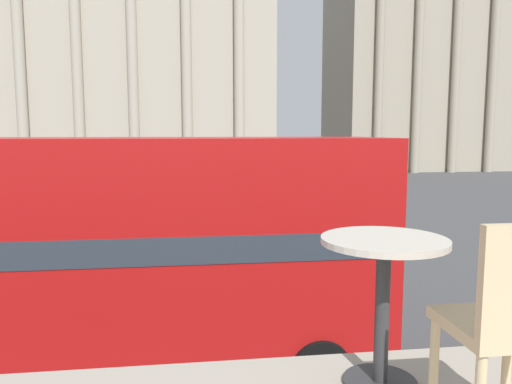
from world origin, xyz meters
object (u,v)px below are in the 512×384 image
(plaza_building_right, at_px, (444,68))
(pedestrian_white, at_px, (371,203))
(traffic_light_mid, at_px, (368,177))
(cafe_dining_table, at_px, (383,278))
(double_decker_bus, at_px, (82,249))
(cafe_chair_0, at_px, (510,320))
(plaza_building_left, at_px, (90,57))
(traffic_light_near, at_px, (395,214))
(car_black, at_px, (67,195))

(plaza_building_right, relative_size, pedestrian_white, 16.70)
(traffic_light_mid, bearing_deg, cafe_dining_table, -110.08)
(double_decker_bus, xyz_separation_m, cafe_chair_0, (3.11, -7.28, 1.35))
(cafe_dining_table, bearing_deg, double_decker_bus, 112.62)
(plaza_building_left, xyz_separation_m, traffic_light_near, (14.74, -37.07, -9.28))
(double_decker_bus, bearing_deg, traffic_light_mid, 50.52)
(double_decker_bus, relative_size, plaza_building_left, 0.31)
(double_decker_bus, relative_size, traffic_light_mid, 2.71)
(cafe_chair_0, bearing_deg, plaza_building_right, 55.37)
(double_decker_bus, relative_size, car_black, 2.59)
(cafe_chair_0, relative_size, plaza_building_right, 0.03)
(double_decker_bus, bearing_deg, pedestrian_white, 54.56)
(double_decker_bus, height_order, cafe_dining_table, double_decker_bus)
(plaza_building_left, distance_m, traffic_light_mid, 35.53)
(plaza_building_right, distance_m, car_black, 48.62)
(pedestrian_white, bearing_deg, plaza_building_right, 154.70)
(plaza_building_left, height_order, plaza_building_right, plaza_building_right)
(plaza_building_left, bearing_deg, double_decker_bus, -79.93)
(traffic_light_near, bearing_deg, cafe_chair_0, -111.29)
(traffic_light_near, relative_size, car_black, 0.81)
(pedestrian_white, bearing_deg, traffic_light_near, -10.62)
(traffic_light_near, bearing_deg, double_decker_bus, -152.41)
(cafe_dining_table, height_order, traffic_light_mid, traffic_light_mid)
(car_black, bearing_deg, pedestrian_white, 49.62)
(cafe_chair_0, bearing_deg, traffic_light_near, 61.68)
(plaza_building_left, relative_size, pedestrian_white, 20.92)
(cafe_dining_table, distance_m, car_black, 29.90)
(cafe_chair_0, xyz_separation_m, pedestrian_white, (7.78, 22.00, -2.83))
(traffic_light_mid, height_order, car_black, traffic_light_mid)
(plaza_building_left, xyz_separation_m, car_black, (1.88, -19.15, -10.82))
(double_decker_bus, distance_m, cafe_chair_0, 8.03)
(pedestrian_white, bearing_deg, double_decker_bus, -29.56)
(plaza_building_left, height_order, pedestrian_white, plaza_building_left)
(traffic_light_near, distance_m, car_black, 22.11)
(plaza_building_right, height_order, pedestrian_white, plaza_building_right)
(double_decker_bus, bearing_deg, plaza_building_left, 101.11)
(cafe_chair_0, relative_size, plaza_building_left, 0.03)
(double_decker_bus, height_order, traffic_light_near, double_decker_bus)
(cafe_dining_table, bearing_deg, cafe_chair_0, -61.22)
(cafe_dining_table, xyz_separation_m, pedestrian_white, (8.07, 21.47, -2.85))
(traffic_light_near, bearing_deg, traffic_light_mid, 75.66)
(cafe_dining_table, xyz_separation_m, plaza_building_left, (-10.09, 47.73, 7.72))
(cafe_chair_0, bearing_deg, cafe_dining_table, 111.76)
(traffic_light_near, bearing_deg, plaza_building_left, 111.68)
(cafe_chair_0, xyz_separation_m, plaza_building_left, (-10.38, 48.26, 7.74))
(cafe_dining_table, height_order, plaza_building_right, plaza_building_right)
(traffic_light_near, xyz_separation_m, car_black, (-12.86, 17.92, -1.54))
(plaza_building_right, bearing_deg, cafe_dining_table, -118.07)
(double_decker_bus, relative_size, cafe_dining_table, 14.89)
(cafe_dining_table, relative_size, traffic_light_near, 0.21)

